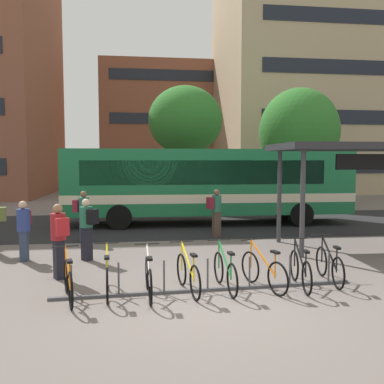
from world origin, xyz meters
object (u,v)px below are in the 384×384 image
Objects in this scene: parked_bicycle_black_6 at (300,270)px; parked_bicycle_black_7 at (329,266)px; commuter_black_pack_3 at (87,225)px; parked_bicycle_white_2 at (149,278)px; commuter_maroon_pack_4 at (24,226)px; commuter_red_pack_5 at (59,236)px; parked_bicycle_yellow_3 at (188,274)px; street_tree_0 at (299,132)px; parked_bicycle_yellow_1 at (107,277)px; parked_bicycle_orange_0 at (68,281)px; transit_shelter at (368,151)px; street_tree_1 at (185,121)px; city_bus at (210,183)px; commuter_maroon_pack_0 at (83,213)px; parked_bicycle_orange_5 at (263,271)px; parked_bicycle_green_4 at (225,272)px; commuter_maroon_pack_1 at (216,210)px.

parked_bicycle_black_6 is 1.00× the size of parked_bicycle_black_7.
parked_bicycle_black_6 is at bearing -169.04° from commuter_black_pack_3.
parked_bicycle_white_2 is 4.08m from parked_bicycle_black_7.
commuter_black_pack_3 is 1.03× the size of commuter_maroon_pack_4.
parked_bicycle_yellow_3 is at bearing -144.44° from commuter_red_pack_5.
commuter_maroon_pack_4 is at bearing -135.00° from street_tree_0.
parked_bicycle_yellow_1 is 1.04× the size of commuter_maroon_pack_4.
parked_bicycle_white_2 is 0.24× the size of street_tree_0.
parked_bicycle_black_6 is at bearing -133.22° from commuter_red_pack_5.
parked_bicycle_orange_0 and parked_bicycle_yellow_1 have the same top height.
transit_shelter is 3.29× the size of commuter_red_pack_5.
street_tree_1 reaches higher than commuter_maroon_pack_4.
parked_bicycle_black_6 is 1.04× the size of commuter_maroon_pack_4.
parked_bicycle_orange_0 is 1.70m from commuter_red_pack_5.
parked_bicycle_yellow_1 is at bearing 79.64° from parked_bicycle_yellow_3.
commuter_maroon_pack_0 is at bearing -143.02° from city_bus.
commuter_black_pack_3 is at bearing 35.95° from parked_bicycle_orange_5.
city_bus reaches higher than parked_bicycle_orange_0.
parked_bicycle_black_7 is at bearing -88.85° from parked_bicycle_green_4.
city_bus is 6.87m from transit_shelter.
commuter_black_pack_3 is (-0.76, 3.02, 0.60)m from parked_bicycle_yellow_1.
transit_shelter reaches higher than commuter_maroon_pack_1.
transit_shelter is 3.39× the size of commuter_black_pack_3.
commuter_maroon_pack_4 is (-1.75, 3.43, 0.56)m from parked_bicycle_orange_0.
commuter_maroon_pack_4 reaches higher than parked_bicycle_green_4.
commuter_maroon_pack_1 is (-0.76, 5.90, 0.61)m from parked_bicycle_black_6.
city_bus reaches higher than parked_bicycle_black_7.
parked_bicycle_yellow_3 is 3.93m from commuter_black_pack_3.
parked_bicycle_black_7 is 6.30m from commuter_black_pack_3.
commuter_maroon_pack_0 is 1.05× the size of commuter_maroon_pack_4.
parked_bicycle_orange_0 is at bearing 88.89° from parked_bicycle_white_2.
parked_bicycle_green_4 is at bearing 71.31° from parked_bicycle_orange_5.
commuter_maroon_pack_4 reaches higher than parked_bicycle_yellow_3.
parked_bicycle_black_6 is at bearing 60.80° from commuter_maroon_pack_4.
street_tree_0 reaches higher than parked_bicycle_orange_5.
commuter_red_pack_5 is (-3.62, 1.25, 0.63)m from parked_bicycle_green_4.
parked_bicycle_yellow_3 is at bearing -81.00° from parked_bicycle_white_2.
parked_bicycle_orange_5 is 0.96× the size of commuter_maroon_pack_0.
transit_shelter is at bearing -52.05° from city_bus.
parked_bicycle_green_4 is (-1.20, -9.00, -1.39)m from city_bus.
street_tree_0 is at bearing -14.46° from parked_bicycle_black_6.
parked_bicycle_black_6 is at bearing -133.05° from transit_shelter.
commuter_red_pack_5 is at bearing -163.47° from transit_shelter.
parked_bicycle_white_2 is at bearing 100.54° from parked_bicycle_black_6.
commuter_red_pack_5 reaches higher than commuter_maroon_pack_1.
parked_bicycle_black_6 is (3.26, 0.20, 0.00)m from parked_bicycle_white_2.
commuter_maroon_pack_4 is 15.05m from street_tree_1.
commuter_red_pack_5 reaches higher than commuter_maroon_pack_0.
parked_bicycle_orange_5 and parked_bicycle_black_6 have the same top height.
commuter_red_pack_5 is (-5.27, 1.28, 0.63)m from parked_bicycle_black_6.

